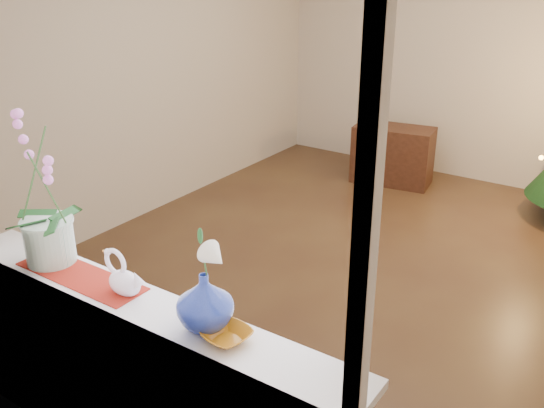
% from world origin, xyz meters
% --- Properties ---
extents(ground, '(5.00, 5.00, 0.00)m').
position_xyz_m(ground, '(0.00, 0.00, 0.00)').
color(ground, '#351F15').
rests_on(ground, ground).
extents(wall_back, '(4.50, 0.10, 2.70)m').
position_xyz_m(wall_back, '(0.00, 2.50, 1.35)').
color(wall_back, beige).
rests_on(wall_back, ground).
extents(wall_front, '(4.50, 0.10, 2.70)m').
position_xyz_m(wall_front, '(0.00, -2.50, 1.35)').
color(wall_front, beige).
rests_on(wall_front, ground).
extents(wall_left, '(0.10, 5.00, 2.70)m').
position_xyz_m(wall_left, '(-2.25, 0.00, 1.35)').
color(wall_left, beige).
rests_on(wall_left, ground).
extents(window_apron, '(2.20, 0.08, 0.88)m').
position_xyz_m(window_apron, '(0.00, -2.46, 0.44)').
color(window_apron, white).
rests_on(window_apron, ground).
extents(windowsill, '(2.20, 0.26, 0.04)m').
position_xyz_m(windowsill, '(0.00, -2.37, 0.90)').
color(windowsill, white).
rests_on(windowsill, window_apron).
extents(window_frame, '(2.22, 0.06, 1.60)m').
position_xyz_m(window_frame, '(0.00, -2.47, 1.70)').
color(window_frame, white).
rests_on(window_frame, windowsill).
extents(runner, '(0.70, 0.20, 0.01)m').
position_xyz_m(runner, '(-0.38, -2.37, 0.92)').
color(runner, maroon).
rests_on(runner, windowsill).
extents(orchid_pot, '(0.31, 0.31, 0.73)m').
position_xyz_m(orchid_pot, '(-0.60, -2.35, 1.29)').
color(orchid_pot, white).
rests_on(orchid_pot, windowsill).
extents(swan, '(0.24, 0.12, 0.19)m').
position_xyz_m(swan, '(-0.09, -2.36, 1.02)').
color(swan, white).
rests_on(swan, windowsill).
extents(blue_vase, '(0.34, 0.34, 0.27)m').
position_xyz_m(blue_vase, '(0.36, -2.36, 1.06)').
color(blue_vase, navy).
rests_on(blue_vase, windowsill).
extents(lily, '(0.15, 0.09, 0.21)m').
position_xyz_m(lily, '(0.36, -2.36, 1.30)').
color(lily, silver).
rests_on(lily, blue_vase).
extents(paperweight, '(0.07, 0.07, 0.07)m').
position_xyz_m(paperweight, '(0.31, -2.39, 0.95)').
color(paperweight, white).
rests_on(paperweight, windowsill).
extents(amber_dish, '(0.18, 0.18, 0.04)m').
position_xyz_m(amber_dish, '(0.49, -2.38, 0.94)').
color(amber_dish, '#AF6912').
rests_on(amber_dish, windowsill).
extents(side_table, '(0.87, 0.53, 0.61)m').
position_xyz_m(side_table, '(-0.67, 1.90, 0.31)').
color(side_table, black).
rests_on(side_table, ground).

